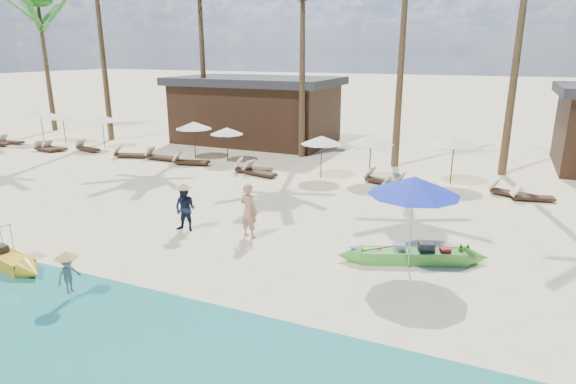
% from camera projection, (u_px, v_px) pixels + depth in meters
% --- Properties ---
extents(ground, '(240.00, 240.00, 0.00)m').
position_uv_depth(ground, '(225.00, 258.00, 14.38)').
color(ground, '#FFECBC').
rests_on(ground, ground).
extents(wet_sand_strip, '(240.00, 4.50, 0.01)m').
position_uv_depth(wet_sand_strip, '(101.00, 349.00, 9.99)').
color(wet_sand_strip, tan).
rests_on(wet_sand_strip, ground).
extents(green_canoe, '(4.68, 2.08, 0.62)m').
position_uv_depth(green_canoe, '(412.00, 255.00, 14.04)').
color(green_canoe, green).
rests_on(green_canoe, ground).
extents(tourist, '(0.75, 0.58, 1.84)m').
position_uv_depth(tourist, '(249.00, 211.00, 15.73)').
color(tourist, tan).
rests_on(tourist, ground).
extents(vendor_green, '(0.80, 0.65, 1.57)m').
position_uv_depth(vendor_green, '(185.00, 209.00, 16.34)').
color(vendor_green, '#151D3A').
rests_on(vendor_green, ground).
extents(vendor_yellow, '(0.41, 0.66, 0.99)m').
position_uv_depth(vendor_yellow, '(69.00, 274.00, 11.82)').
color(vendor_yellow, gray).
rests_on(vendor_yellow, ground).
extents(blue_umbrella, '(2.51, 2.51, 2.70)m').
position_uv_depth(blue_umbrella, '(414.00, 186.00, 13.04)').
color(blue_umbrella, '#99999E').
rests_on(blue_umbrella, ground).
extents(resort_parasol_0, '(2.11, 2.11, 2.17)m').
position_uv_depth(resort_parasol_0, '(40.00, 113.00, 32.14)').
color(resort_parasol_0, '#321D14').
rests_on(resort_parasol_0, ground).
extents(lounger_0_right, '(1.70, 0.69, 0.56)m').
position_uv_depth(lounger_0_right, '(11.00, 141.00, 31.92)').
color(lounger_0_right, '#321D14').
rests_on(lounger_0_right, ground).
extents(resort_parasol_1, '(2.03, 2.03, 2.09)m').
position_uv_depth(resort_parasol_1, '(62.00, 115.00, 31.58)').
color(resort_parasol_1, '#321D14').
rests_on(resort_parasol_1, ground).
extents(lounger_1_left, '(1.65, 0.58, 0.55)m').
position_uv_depth(lounger_1_left, '(55.00, 147.00, 29.88)').
color(lounger_1_left, '#321D14').
rests_on(lounger_1_left, ground).
extents(lounger_1_right, '(1.73, 0.68, 0.57)m').
position_uv_depth(lounger_1_right, '(45.00, 148.00, 29.57)').
color(lounger_1_right, '#321D14').
rests_on(lounger_1_right, ground).
extents(resort_parasol_2, '(2.02, 2.02, 2.08)m').
position_uv_depth(resort_parasol_2, '(102.00, 118.00, 30.19)').
color(resort_parasol_2, '#321D14').
rests_on(resort_parasol_2, ground).
extents(lounger_2_left, '(1.90, 0.92, 0.62)m').
position_uv_depth(lounger_2_left, '(87.00, 148.00, 29.63)').
color(lounger_2_left, '#321D14').
rests_on(lounger_2_left, ground).
extents(resort_parasol_3, '(2.05, 2.05, 2.12)m').
position_uv_depth(resort_parasol_3, '(194.00, 125.00, 27.16)').
color(resort_parasol_3, '#321D14').
rests_on(resort_parasol_3, ground).
extents(lounger_3_left, '(2.05, 1.15, 0.67)m').
position_uv_depth(lounger_3_left, '(129.00, 154.00, 27.81)').
color(lounger_3_left, '#321D14').
rests_on(lounger_3_left, ground).
extents(lounger_3_right, '(1.97, 0.63, 0.66)m').
position_uv_depth(lounger_3_right, '(160.00, 156.00, 27.20)').
color(lounger_3_right, '#321D14').
rests_on(lounger_3_right, ground).
extents(resort_parasol_4, '(1.85, 1.85, 1.91)m').
position_uv_depth(resort_parasol_4, '(227.00, 131.00, 26.44)').
color(resort_parasol_4, '#321D14').
rests_on(resort_parasol_4, ground).
extents(lounger_4_left, '(2.06, 1.07, 0.67)m').
position_uv_depth(lounger_4_left, '(190.00, 161.00, 26.04)').
color(lounger_4_left, '#321D14').
rests_on(lounger_4_left, ground).
extents(lounger_4_right, '(2.05, 1.09, 0.66)m').
position_uv_depth(lounger_4_right, '(251.00, 168.00, 24.39)').
color(lounger_4_right, '#321D14').
rests_on(lounger_4_right, ground).
extents(resort_parasol_5, '(2.00, 2.00, 2.06)m').
position_uv_depth(resort_parasol_5, '(322.00, 140.00, 22.99)').
color(resort_parasol_5, '#321D14').
rests_on(resort_parasol_5, ground).
extents(lounger_5_left, '(1.90, 0.96, 0.62)m').
position_uv_depth(lounger_5_left, '(258.00, 172.00, 23.82)').
color(lounger_5_left, '#321D14').
rests_on(lounger_5_left, ground).
extents(resort_parasol_6, '(2.14, 2.14, 2.20)m').
position_uv_depth(resort_parasol_6, '(371.00, 139.00, 22.42)').
color(resort_parasol_6, '#321D14').
rests_on(resort_parasol_6, ground).
extents(lounger_6_left, '(1.89, 1.04, 0.61)m').
position_uv_depth(lounger_6_left, '(381.00, 180.00, 22.31)').
color(lounger_6_left, '#321D14').
rests_on(lounger_6_left, ground).
extents(lounger_6_right, '(1.70, 1.02, 0.55)m').
position_uv_depth(lounger_6_right, '(398.00, 188.00, 21.06)').
color(lounger_6_right, '#321D14').
rests_on(lounger_6_right, ground).
extents(resort_parasol_7, '(2.21, 2.21, 2.27)m').
position_uv_depth(resort_parasol_7, '(454.00, 140.00, 21.82)').
color(resort_parasol_7, '#321D14').
rests_on(resort_parasol_7, ground).
extents(lounger_7_left, '(1.71, 0.73, 0.56)m').
position_uv_depth(lounger_7_left, '(414.00, 182.00, 21.93)').
color(lounger_7_left, '#321D14').
rests_on(lounger_7_left, ground).
extents(lounger_7_right, '(1.90, 1.11, 0.62)m').
position_uv_depth(lounger_7_right, '(510.00, 192.00, 20.42)').
color(lounger_7_right, '#321D14').
rests_on(lounger_7_right, ground).
extents(lounger_8_left, '(1.79, 0.90, 0.58)m').
position_uv_depth(lounger_8_left, '(530.00, 196.00, 19.82)').
color(lounger_8_left, '#321D14').
rests_on(lounger_8_left, ground).
extents(palm_0, '(2.08, 2.08, 9.90)m').
position_uv_depth(palm_0, '(40.00, 20.00, 35.20)').
color(palm_0, brown).
rests_on(palm_0, ground).
extents(palm_3, '(2.08, 2.08, 10.52)m').
position_uv_depth(palm_3, '(303.00, 0.00, 25.79)').
color(palm_3, brown).
rests_on(palm_3, ground).
extents(pavilion_west, '(10.80, 6.60, 4.30)m').
position_uv_depth(pavilion_west, '(256.00, 109.00, 32.22)').
color(pavilion_west, '#321D14').
rests_on(pavilion_west, ground).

